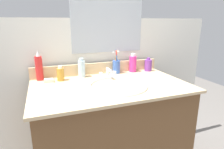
{
  "coord_description": "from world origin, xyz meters",
  "views": [
    {
      "loc": [
        -0.42,
        -1.17,
        1.27
      ],
      "look_at": [
        0.01,
        0.0,
        0.93
      ],
      "focal_mm": 30.61,
      "sensor_mm": 36.0,
      "label": 1
    }
  ],
  "objects_px": {
    "faucet": "(108,75)",
    "bottle_soap_pink": "(133,63)",
    "cup_blue_plastic": "(116,66)",
    "soap_bar": "(49,81)",
    "bottle_oil_amber": "(61,74)",
    "bottle_cream_purple": "(148,65)",
    "bottle_gel_clear": "(82,68)",
    "bottle_spray_red": "(39,68)"
  },
  "relations": [
    {
      "from": "faucet",
      "to": "bottle_soap_pink",
      "type": "distance_m",
      "value": 0.29
    },
    {
      "from": "cup_blue_plastic",
      "to": "soap_bar",
      "type": "xyz_separation_m",
      "value": [
        -0.54,
        -0.06,
        -0.05
      ]
    },
    {
      "from": "bottle_oil_amber",
      "to": "soap_bar",
      "type": "xyz_separation_m",
      "value": [
        -0.08,
        -0.01,
        -0.04
      ]
    },
    {
      "from": "bottle_soap_pink",
      "to": "soap_bar",
      "type": "height_order",
      "value": "bottle_soap_pink"
    },
    {
      "from": "faucet",
      "to": "bottle_oil_amber",
      "type": "bearing_deg",
      "value": 169.72
    },
    {
      "from": "bottle_cream_purple",
      "to": "bottle_gel_clear",
      "type": "height_order",
      "value": "bottle_gel_clear"
    },
    {
      "from": "faucet",
      "to": "bottle_cream_purple",
      "type": "distance_m",
      "value": 0.41
    },
    {
      "from": "bottle_cream_purple",
      "to": "bottle_spray_red",
      "type": "bearing_deg",
      "value": 177.8
    },
    {
      "from": "bottle_oil_amber",
      "to": "bottle_cream_purple",
      "type": "xyz_separation_m",
      "value": [
        0.74,
        0.03,
        0.0
      ]
    },
    {
      "from": "bottle_spray_red",
      "to": "bottle_oil_amber",
      "type": "relative_size",
      "value": 1.98
    },
    {
      "from": "bottle_soap_pink",
      "to": "cup_blue_plastic",
      "type": "xyz_separation_m",
      "value": [
        -0.15,
        0.0,
        -0.01
      ]
    },
    {
      "from": "bottle_gel_clear",
      "to": "soap_bar",
      "type": "relative_size",
      "value": 2.31
    },
    {
      "from": "soap_bar",
      "to": "bottle_spray_red",
      "type": "bearing_deg",
      "value": 126.68
    },
    {
      "from": "bottle_spray_red",
      "to": "bottle_soap_pink",
      "type": "bearing_deg",
      "value": -1.0
    },
    {
      "from": "bottle_gel_clear",
      "to": "cup_blue_plastic",
      "type": "height_order",
      "value": "cup_blue_plastic"
    },
    {
      "from": "bottle_spray_red",
      "to": "faucet",
      "type": "bearing_deg",
      "value": -14.74
    },
    {
      "from": "faucet",
      "to": "cup_blue_plastic",
      "type": "relative_size",
      "value": 0.81
    },
    {
      "from": "bottle_oil_amber",
      "to": "bottle_gel_clear",
      "type": "xyz_separation_m",
      "value": [
        0.16,
        0.04,
        0.02
      ]
    },
    {
      "from": "bottle_soap_pink",
      "to": "bottle_spray_red",
      "type": "xyz_separation_m",
      "value": [
        -0.75,
        0.01,
        0.02
      ]
    },
    {
      "from": "bottle_cream_purple",
      "to": "bottle_gel_clear",
      "type": "bearing_deg",
      "value": 179.37
    },
    {
      "from": "bottle_soap_pink",
      "to": "bottle_oil_amber",
      "type": "distance_m",
      "value": 0.61
    },
    {
      "from": "bottle_soap_pink",
      "to": "bottle_gel_clear",
      "type": "height_order",
      "value": "bottle_soap_pink"
    },
    {
      "from": "bottle_cream_purple",
      "to": "soap_bar",
      "type": "xyz_separation_m",
      "value": [
        -0.83,
        -0.04,
        -0.04
      ]
    },
    {
      "from": "faucet",
      "to": "cup_blue_plastic",
      "type": "height_order",
      "value": "cup_blue_plastic"
    },
    {
      "from": "bottle_spray_red",
      "to": "bottle_oil_amber",
      "type": "distance_m",
      "value": 0.16
    },
    {
      "from": "bottle_oil_amber",
      "to": "bottle_cream_purple",
      "type": "relative_size",
      "value": 0.95
    },
    {
      "from": "faucet",
      "to": "bottle_cream_purple",
      "type": "relative_size",
      "value": 1.38
    },
    {
      "from": "soap_bar",
      "to": "cup_blue_plastic",
      "type": "bearing_deg",
      "value": 6.86
    },
    {
      "from": "bottle_soap_pink",
      "to": "bottle_cream_purple",
      "type": "height_order",
      "value": "bottle_soap_pink"
    },
    {
      "from": "bottle_spray_red",
      "to": "bottle_cream_purple",
      "type": "distance_m",
      "value": 0.89
    },
    {
      "from": "bottle_soap_pink",
      "to": "bottle_oil_amber",
      "type": "bearing_deg",
      "value": -175.07
    },
    {
      "from": "bottle_soap_pink",
      "to": "bottle_gel_clear",
      "type": "xyz_separation_m",
      "value": [
        -0.44,
        -0.01,
        -0.0
      ]
    },
    {
      "from": "bottle_gel_clear",
      "to": "soap_bar",
      "type": "height_order",
      "value": "bottle_gel_clear"
    },
    {
      "from": "bottle_soap_pink",
      "to": "soap_bar",
      "type": "xyz_separation_m",
      "value": [
        -0.69,
        -0.06,
        -0.06
      ]
    },
    {
      "from": "bottle_oil_amber",
      "to": "soap_bar",
      "type": "distance_m",
      "value": 0.09
    },
    {
      "from": "faucet",
      "to": "soap_bar",
      "type": "distance_m",
      "value": 0.43
    },
    {
      "from": "faucet",
      "to": "cup_blue_plastic",
      "type": "xyz_separation_m",
      "value": [
        0.11,
        0.12,
        0.03
      ]
    },
    {
      "from": "bottle_soap_pink",
      "to": "bottle_cream_purple",
      "type": "bearing_deg",
      "value": -8.64
    },
    {
      "from": "faucet",
      "to": "bottle_oil_amber",
      "type": "height_order",
      "value": "bottle_oil_amber"
    },
    {
      "from": "bottle_soap_pink",
      "to": "bottle_gel_clear",
      "type": "bearing_deg",
      "value": -178.11
    },
    {
      "from": "bottle_spray_red",
      "to": "bottle_oil_amber",
      "type": "bearing_deg",
      "value": -24.72
    },
    {
      "from": "faucet",
      "to": "cup_blue_plastic",
      "type": "distance_m",
      "value": 0.16
    }
  ]
}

